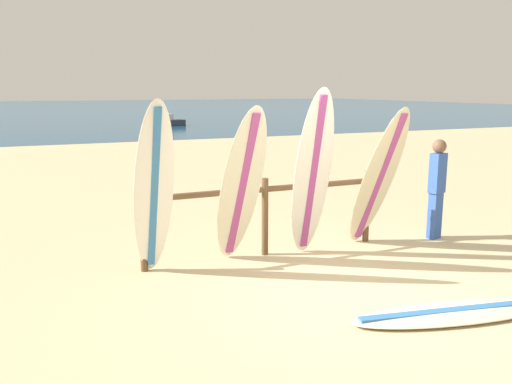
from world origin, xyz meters
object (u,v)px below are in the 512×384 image
object	(u,v)px
surfboard_leaning_center_left	(312,174)
beachgoer_standing	(437,185)
surfboard_leaning_far_left	(154,190)
surfboard_leaning_center	(378,179)
small_boat_offshore	(166,122)
surfboard_lying_on_sand	(455,313)
surfboard_rack	(265,204)
surfboard_leaning_left	(241,187)

from	to	relation	value
surfboard_leaning_center_left	beachgoer_standing	bearing A→B (deg)	1.86
surfboard_leaning_far_left	surfboard_leaning_center	world-z (taller)	surfboard_leaning_far_left
surfboard_leaning_far_left	surfboard_leaning_center_left	bearing A→B (deg)	-1.32
surfboard_leaning_center	small_boat_offshore	xyz separation A→B (m)	(3.42, 25.48, -0.75)
surfboard_lying_on_sand	surfboard_leaning_far_left	bearing A→B (deg)	137.72
surfboard_leaning_center_left	small_boat_offshore	distance (m)	25.86
surfboard_rack	small_boat_offshore	bearing A→B (deg)	78.81
surfboard_rack	surfboard_leaning_left	size ratio (longest dim) A/B	1.65
surfboard_leaning_far_left	small_boat_offshore	size ratio (longest dim) A/B	0.91
surfboard_leaning_left	beachgoer_standing	xyz separation A→B (m)	(3.14, -0.00, -0.20)
beachgoer_standing	small_boat_offshore	bearing A→B (deg)	84.84
surfboard_leaning_center	beachgoer_standing	xyz separation A→B (m)	(1.13, 0.09, -0.18)
surfboard_leaning_far_left	surfboard_leaning_center	bearing A→B (deg)	-1.30
surfboard_leaning_left	surfboard_lying_on_sand	xyz separation A→B (m)	(1.37, -2.27, -0.99)
surfboard_leaning_center_left	surfboard_leaning_center	distance (m)	1.04
surfboard_leaning_center	surfboard_lying_on_sand	world-z (taller)	surfboard_leaning_center
surfboard_rack	surfboard_lying_on_sand	size ratio (longest dim) A/B	1.48
surfboard_leaning_center	surfboard_leaning_left	bearing A→B (deg)	177.31
surfboard_rack	beachgoer_standing	size ratio (longest dim) A/B	2.27
surfboard_rack	surfboard_leaning_center	distance (m)	1.62
surfboard_rack	surfboard_leaning_far_left	world-z (taller)	surfboard_leaning_far_left
surfboard_rack	surfboard_leaning_center_left	distance (m)	0.76
surfboard_leaning_center	small_boat_offshore	size ratio (longest dim) A/B	0.85
surfboard_leaning_far_left	small_boat_offshore	world-z (taller)	surfboard_leaning_far_left
surfboard_leaning_left	beachgoer_standing	size ratio (longest dim) A/B	1.37
surfboard_rack	surfboard_leaning_left	world-z (taller)	surfboard_leaning_left
surfboard_leaning_center	beachgoer_standing	bearing A→B (deg)	4.69
surfboard_rack	beachgoer_standing	bearing A→B (deg)	-6.31
surfboard_rack	surfboard_leaning_left	xyz separation A→B (m)	(-0.46, -0.29, 0.32)
surfboard_leaning_left	surfboard_leaning_far_left	bearing A→B (deg)	-178.77
surfboard_leaning_left	surfboard_leaning_center_left	world-z (taller)	surfboard_leaning_center_left
surfboard_leaning_center	surfboard_lying_on_sand	bearing A→B (deg)	-106.21
surfboard_leaning_center	surfboard_rack	bearing A→B (deg)	165.85
surfboard_leaning_center_left	beachgoer_standing	size ratio (longest dim) A/B	1.51
beachgoer_standing	surfboard_lying_on_sand	bearing A→B (deg)	-127.87
surfboard_leaning_center	small_boat_offshore	distance (m)	25.72
surfboard_lying_on_sand	small_boat_offshore	size ratio (longest dim) A/B	0.97
surfboard_rack	surfboard_leaning_center	world-z (taller)	surfboard_leaning_center
surfboard_rack	surfboard_leaning_far_left	distance (m)	1.64
surfboard_leaning_center	surfboard_lying_on_sand	distance (m)	2.47
surfboard_leaning_center_left	small_boat_offshore	xyz separation A→B (m)	(4.46, 25.46, -0.87)
surfboard_leaning_center_left	small_boat_offshore	world-z (taller)	surfboard_leaning_center_left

